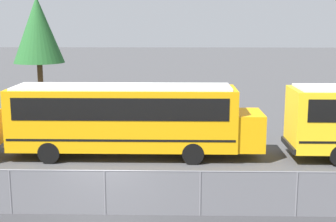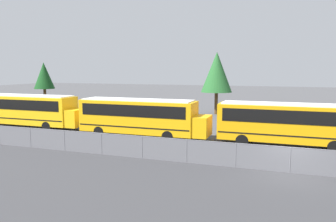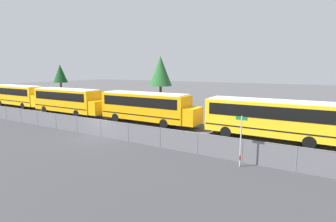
% 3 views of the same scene
% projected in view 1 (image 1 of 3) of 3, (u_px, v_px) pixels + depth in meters
% --- Properties ---
extents(ground_plane, '(200.00, 200.00, 0.00)m').
position_uv_depth(ground_plane, '(106.00, 215.00, 15.26)').
color(ground_plane, '#424244').
extents(fence, '(98.74, 0.07, 1.52)m').
position_uv_depth(fence, '(105.00, 192.00, 15.11)').
color(fence, '#9EA0A5').
rests_on(fence, ground_plane).
extents(school_bus_3, '(11.62, 2.53, 3.34)m').
position_uv_depth(school_bus_3, '(129.00, 115.00, 21.44)').
color(school_bus_3, orange).
rests_on(school_bus_3, ground_plane).
extents(tree_0, '(4.05, 4.05, 8.18)m').
position_uv_depth(tree_0, '(38.00, 30.00, 37.24)').
color(tree_0, '#51381E').
rests_on(tree_0, ground_plane).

